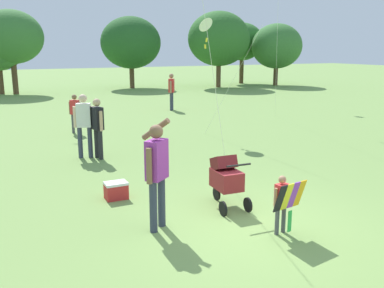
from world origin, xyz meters
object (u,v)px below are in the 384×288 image
object	(u,v)px
child_with_butterfly_kite	(283,199)
person_red_shirt	(98,124)
person_couple_left	(75,111)
kite_orange_delta	(206,26)
stroller	(226,177)
person_sitting_far	(84,121)
cooler_box	(116,190)
person_kid_running	(171,89)
person_adult_flyer	(156,167)

from	to	relation	value
child_with_butterfly_kite	person_red_shirt	xyz separation A→B (m)	(-1.48, 6.23, 0.38)
person_couple_left	kite_orange_delta	bearing A→B (deg)	-28.07
stroller	child_with_butterfly_kite	bearing A→B (deg)	-82.32
child_with_butterfly_kite	kite_orange_delta	distance (m)	9.01
child_with_butterfly_kite	person_sitting_far	world-z (taller)	person_sitting_far
person_sitting_far	stroller	bearing A→B (deg)	-72.36
person_red_shirt	cooler_box	world-z (taller)	person_red_shirt
person_couple_left	person_kid_running	world-z (taller)	person_kid_running
child_with_butterfly_kite	person_adult_flyer	bearing A→B (deg)	147.91
person_adult_flyer	person_sitting_far	xyz separation A→B (m)	(-0.03, 5.39, -0.04)
person_couple_left	cooler_box	xyz separation A→B (m)	(-0.65, -7.32, -0.65)
person_red_shirt	cooler_box	xyz separation A→B (m)	(-0.50, -3.38, -0.81)
stroller	person_red_shirt	xyz separation A→B (m)	(-1.28, 4.75, 0.38)
stroller	person_couple_left	world-z (taller)	person_couple_left
person_red_shirt	person_couple_left	bearing A→B (deg)	87.78
person_adult_flyer	person_red_shirt	world-z (taller)	person_adult_flyer
person_kid_running	cooler_box	bearing A→B (deg)	-118.60
person_adult_flyer	kite_orange_delta	bearing A→B (deg)	56.44
child_with_butterfly_kite	person_couple_left	world-z (taller)	person_couple_left
kite_orange_delta	cooler_box	distance (m)	7.85
person_red_shirt	person_kid_running	distance (m)	9.55
person_adult_flyer	person_kid_running	size ratio (longest dim) A/B	1.05
kite_orange_delta	person_couple_left	bearing A→B (deg)	151.93
child_with_butterfly_kite	cooler_box	bearing A→B (deg)	124.68
kite_orange_delta	person_kid_running	xyz separation A→B (m)	(1.30, 6.01, -2.67)
person_adult_flyer	person_kid_running	world-z (taller)	person_adult_flyer
person_kid_running	cooler_box	size ratio (longest dim) A/B	3.99
kite_orange_delta	stroller	bearing A→B (deg)	-114.74
person_couple_left	cooler_box	world-z (taller)	person_couple_left
kite_orange_delta	person_red_shirt	xyz separation A→B (m)	(-4.28, -1.75, -2.74)
person_adult_flyer	kite_orange_delta	world-z (taller)	kite_orange_delta
person_red_shirt	person_kid_running	bearing A→B (deg)	54.30
person_sitting_far	cooler_box	size ratio (longest dim) A/B	3.96
child_with_butterfly_kite	person_kid_running	size ratio (longest dim) A/B	0.56
child_with_butterfly_kite	person_sitting_far	size ratio (longest dim) A/B	0.56
person_sitting_far	person_couple_left	distance (m)	3.72
kite_orange_delta	cooler_box	size ratio (longest dim) A/B	8.97
person_kid_running	person_couple_left	bearing A→B (deg)	-144.89
kite_orange_delta	person_couple_left	distance (m)	5.50
person_adult_flyer	person_sitting_far	bearing A→B (deg)	90.30
person_sitting_far	person_kid_running	bearing A→B (deg)	51.87
person_red_shirt	cooler_box	distance (m)	3.51
person_red_shirt	person_kid_running	size ratio (longest dim) A/B	0.93
person_red_shirt	person_couple_left	world-z (taller)	person_red_shirt
child_with_butterfly_kite	person_couple_left	xyz separation A→B (m)	(-1.33, 10.18, 0.22)
stroller	kite_orange_delta	world-z (taller)	kite_orange_delta
stroller	kite_orange_delta	xyz separation A→B (m)	(2.99, 6.50, 3.12)
child_with_butterfly_kite	person_red_shirt	size ratio (longest dim) A/B	0.60
person_red_shirt	person_sitting_far	bearing A→B (deg)	140.14
person_red_shirt	person_sitting_far	xyz separation A→B (m)	(-0.31, 0.26, 0.06)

